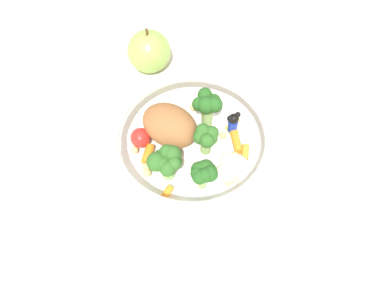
# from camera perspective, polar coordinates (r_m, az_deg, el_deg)

# --- Properties ---
(ground_plane) EXTENTS (2.40, 2.40, 0.00)m
(ground_plane) POSITION_cam_1_polar(r_m,az_deg,el_deg) (0.61, -1.79, -1.24)
(ground_plane) COLOR silver
(food_container) EXTENTS (0.20, 0.20, 0.07)m
(food_container) POSITION_cam_1_polar(r_m,az_deg,el_deg) (0.58, -0.38, 0.29)
(food_container) COLOR white
(food_container) RESTS_ON ground_plane
(loose_apple) EXTENTS (0.07, 0.07, 0.08)m
(loose_apple) POSITION_cam_1_polar(r_m,az_deg,el_deg) (0.69, -5.49, 11.64)
(loose_apple) COLOR #8CB74C
(loose_apple) RESTS_ON ground_plane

